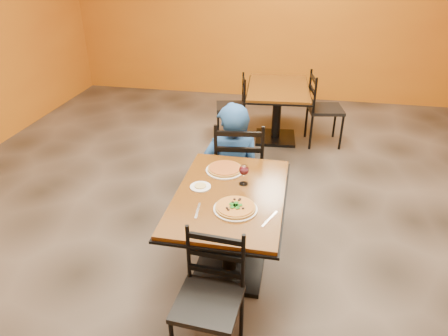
% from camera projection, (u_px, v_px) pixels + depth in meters
% --- Properties ---
extents(floor, '(7.00, 8.00, 0.01)m').
position_uv_depth(floor, '(239.00, 233.00, 3.83)').
color(floor, black).
rests_on(floor, ground).
extents(wall_back, '(7.00, 0.01, 3.00)m').
position_uv_depth(wall_back, '(280.00, 7.00, 6.55)').
color(wall_back, '#C36E15').
rests_on(wall_back, ground).
extents(table_main, '(0.83, 1.23, 0.75)m').
position_uv_depth(table_main, '(230.00, 215.00, 3.13)').
color(table_main, brown).
rests_on(table_main, floor).
extents(table_second, '(0.90, 1.26, 0.75)m').
position_uv_depth(table_second, '(278.00, 101.00, 5.42)').
color(table_second, brown).
rests_on(table_second, floor).
extents(chair_main_near, '(0.42, 0.42, 0.87)m').
position_uv_depth(chair_main_near, '(208.00, 304.00, 2.51)').
color(chair_main_near, black).
rests_on(chair_main_near, floor).
extents(chair_main_far, '(0.51, 0.51, 1.01)m').
position_uv_depth(chair_main_far, '(239.00, 166.00, 3.93)').
color(chair_main_far, black).
rests_on(chair_main_far, floor).
extents(chair_second_left, '(0.46, 0.46, 0.86)m').
position_uv_depth(chair_second_left, '(231.00, 107.00, 5.59)').
color(chair_second_left, black).
rests_on(chair_second_left, floor).
extents(chair_second_right, '(0.50, 0.50, 0.96)m').
position_uv_depth(chair_second_right, '(325.00, 109.00, 5.35)').
color(chair_second_right, black).
rests_on(chair_second_right, floor).
extents(diner, '(0.67, 0.54, 1.15)m').
position_uv_depth(diner, '(232.00, 160.00, 3.89)').
color(diner, navy).
rests_on(diner, floor).
extents(plate_main, '(0.31, 0.31, 0.01)m').
position_uv_depth(plate_main, '(235.00, 209.00, 2.85)').
color(plate_main, white).
rests_on(plate_main, table_main).
extents(pizza_main, '(0.28, 0.28, 0.02)m').
position_uv_depth(pizza_main, '(235.00, 207.00, 2.84)').
color(pizza_main, maroon).
rests_on(pizza_main, plate_main).
extents(plate_far, '(0.31, 0.31, 0.01)m').
position_uv_depth(plate_far, '(225.00, 170.00, 3.34)').
color(plate_far, white).
rests_on(plate_far, table_main).
extents(pizza_far, '(0.28, 0.28, 0.02)m').
position_uv_depth(pizza_far, '(225.00, 168.00, 3.34)').
color(pizza_far, '#B26522').
rests_on(pizza_far, plate_far).
extents(side_plate, '(0.16, 0.16, 0.01)m').
position_uv_depth(side_plate, '(200.00, 187.00, 3.11)').
color(side_plate, white).
rests_on(side_plate, table_main).
extents(dip, '(0.09, 0.09, 0.01)m').
position_uv_depth(dip, '(200.00, 186.00, 3.11)').
color(dip, tan).
rests_on(dip, side_plate).
extents(wine_glass, '(0.08, 0.08, 0.18)m').
position_uv_depth(wine_glass, '(244.00, 174.00, 3.12)').
color(wine_glass, white).
rests_on(wine_glass, table_main).
extents(fork, '(0.03, 0.19, 0.00)m').
position_uv_depth(fork, '(198.00, 210.00, 2.84)').
color(fork, silver).
rests_on(fork, table_main).
extents(knife, '(0.09, 0.20, 0.00)m').
position_uv_depth(knife, '(270.00, 219.00, 2.75)').
color(knife, silver).
rests_on(knife, table_main).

